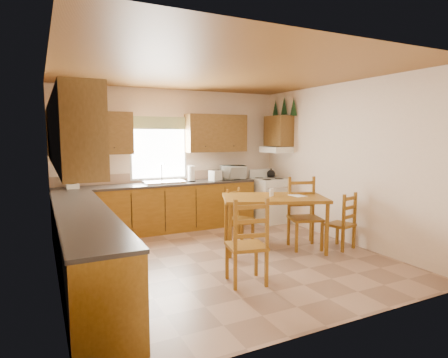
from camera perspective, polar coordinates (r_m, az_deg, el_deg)
name	(u,v)px	position (r m, az deg, el deg)	size (l,w,h in m)	color
floor	(224,258)	(5.68, -0.01, -12.01)	(4.50, 4.50, 0.00)	#9D7961
ceiling	(224,72)	(5.45, -0.01, 15.98)	(4.50, 4.50, 0.00)	brown
wall_left	(53,176)	(4.84, -24.60, 0.47)	(4.50, 4.50, 0.00)	beige
wall_right	(342,163)	(6.71, 17.49, 2.37)	(4.50, 4.50, 0.00)	beige
wall_back	(173,159)	(7.47, -7.72, 3.05)	(4.50, 4.50, 0.00)	beige
wall_front	(334,188)	(3.54, 16.43, -1.30)	(4.50, 4.50, 0.00)	beige
lower_cab_back	(160,208)	(7.20, -9.67, -4.44)	(3.75, 0.60, 0.88)	brown
lower_cab_left	(85,251)	(4.89, -20.44, -10.18)	(0.60, 3.60, 0.88)	brown
counter_back	(160,184)	(7.12, -9.74, -0.81)	(3.75, 0.63, 0.04)	#342E2A
counter_left	(83,213)	(4.78, -20.67, -4.89)	(0.63, 3.60, 0.04)	#342E2A
backsplash	(155,177)	(7.38, -10.41, 0.31)	(3.75, 0.01, 0.18)	#9D7A60
upper_cab_back_left	(91,133)	(6.95, -19.59, 6.61)	(1.41, 0.33, 0.75)	brown
upper_cab_back_right	(216,133)	(7.63, -1.19, 6.98)	(1.25, 0.33, 0.75)	brown
upper_cab_left	(67,132)	(4.67, -22.82, 6.56)	(0.33, 3.60, 0.75)	brown
upper_cab_stove	(279,131)	(7.86, 8.31, 7.24)	(0.33, 0.62, 0.62)	brown
range_hood	(276,150)	(7.84, 7.96, 4.46)	(0.44, 0.62, 0.12)	silver
window_frame	(159,149)	(7.34, -9.89, 4.51)	(1.13, 0.02, 1.18)	silver
window_pane	(159,149)	(7.34, -9.88, 4.51)	(1.05, 0.01, 1.10)	white
window_valance	(159,123)	(7.31, -9.91, 8.42)	(1.19, 0.01, 0.24)	#4D7237
sink_basin	(164,182)	(7.14, -9.17, -0.46)	(0.75, 0.45, 0.04)	silver
pine_decal_a	(294,107)	(7.70, 10.56, 10.78)	(0.22, 0.22, 0.36)	#16391B
pine_decal_b	(284,106)	(7.96, 9.16, 10.96)	(0.22, 0.22, 0.36)	#16391B
pine_decal_c	(275,109)	(8.22, 7.83, 10.57)	(0.22, 0.22, 0.36)	#16391B
stove	(269,201)	(7.89, 6.82, -3.31)	(0.61, 0.63, 0.90)	silver
coffeemaker	(72,178)	(6.86, -22.13, 0.09)	(0.20, 0.24, 0.34)	silver
paper_towel	(191,174)	(7.28, -5.01, 0.79)	(0.13, 0.13, 0.30)	white
toaster	(215,175)	(7.45, -1.31, 0.55)	(0.25, 0.16, 0.20)	silver
microwave	(233,172)	(7.69, 1.43, 1.03)	(0.46, 0.33, 0.28)	silver
dining_table	(274,223)	(6.08, 7.57, -6.63)	(1.59, 0.91, 0.85)	brown
chair_near_left	(246,240)	(4.66, 3.41, -9.31)	(0.45, 0.43, 1.08)	brown
chair_near_right	(341,221)	(6.33, 17.33, -6.07)	(0.38, 0.36, 0.91)	brown
chair_far_left	(305,214)	(6.17, 12.28, -5.20)	(0.48, 0.45, 1.13)	brown
chair_far_right	(240,216)	(6.43, 2.51, -5.61)	(0.38, 0.36, 0.90)	brown
table_paper	(297,196)	(6.14, 11.12, -2.49)	(0.20, 0.27, 0.00)	white
table_card	(271,192)	(5.99, 7.24, -2.05)	(0.09, 0.02, 0.12)	white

